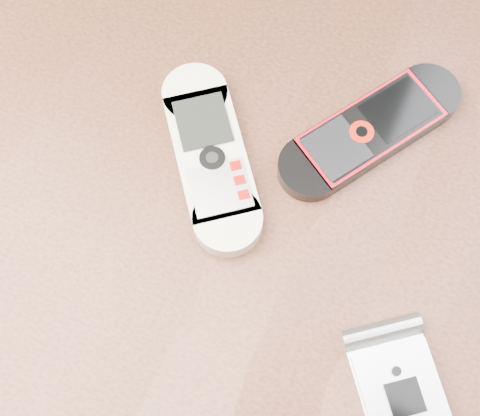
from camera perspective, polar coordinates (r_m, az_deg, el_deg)
name	(u,v)px	position (r m, az deg, el deg)	size (l,w,h in m)	color
ground	(237,358)	(1.21, -0.22, -12.67)	(4.00, 4.00, 0.00)	#472B19
table	(235,253)	(0.58, -0.46, -3.85)	(1.20, 0.80, 0.75)	black
nokia_white	(211,156)	(0.48, -2.51, 4.46)	(0.05, 0.15, 0.02)	silver
nokia_black_red	(370,130)	(0.50, 11.04, 6.52)	(0.05, 0.16, 0.02)	black
motorola_razr	(404,403)	(0.45, 13.82, -15.88)	(0.05, 0.10, 0.02)	silver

